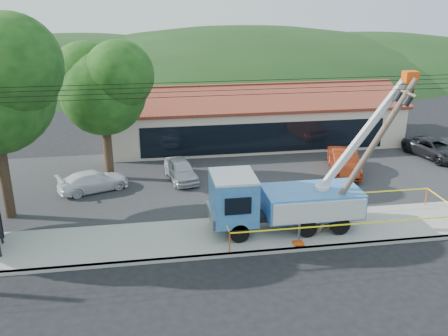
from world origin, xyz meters
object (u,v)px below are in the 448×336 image
Objects in this scene: car_silver at (181,181)px; car_dark at (434,159)px; utility_truck at (281,199)px; leaning_pole at (370,150)px; car_red at (343,174)px; car_white at (94,192)px.

car_silver is 0.79× the size of car_dark.
utility_truck is at bearing -160.72° from car_dark.
leaning_pole is 9.46m from car_red.
car_white is (-16.20, -0.56, 0.00)m from car_red.
car_white is at bearing -165.47° from car_red.
car_red is at bearing -109.69° from car_white.
leaning_pole is 1.57× the size of car_dark.
leaning_pole reaches higher than car_silver.
car_dark reaches higher than car_silver.
utility_truck is 1.29× the size of leaning_pole.
car_silver is (-4.45, 7.69, -1.75)m from utility_truck.
leaning_pole is at bearing -140.03° from car_white.
car_white is (-9.84, 6.76, -1.75)m from utility_truck.
car_dark is (18.47, 1.48, 0.00)m from car_silver.
utility_truck is 2.54× the size of car_silver.
utility_truck is 2.36× the size of car_white.
utility_truck is 12.06m from car_white.
car_red reaches higher than car_white.
leaning_pole is 1.67× the size of car_red.
car_red is at bearing 179.65° from car_dark.
car_silver is at bearing -101.88° from car_white.
leaning_pole is 1.97× the size of car_silver.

